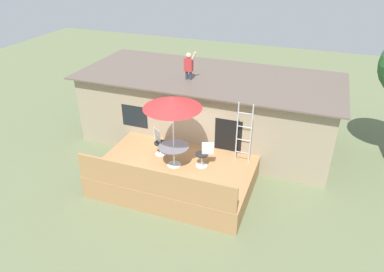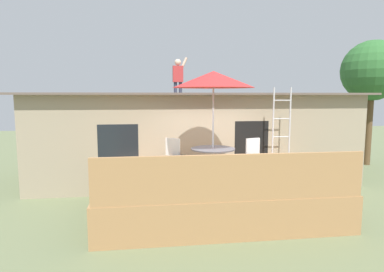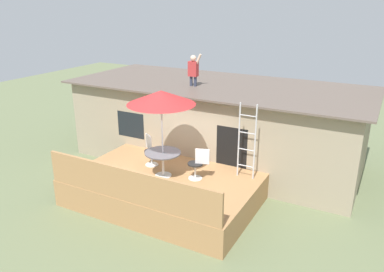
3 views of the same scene
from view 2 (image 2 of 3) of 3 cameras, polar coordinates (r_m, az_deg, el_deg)
The scene contains 11 objects.
ground_plane at distance 8.20m, azimuth 3.82°, elevation -12.84°, with size 40.00×40.00×0.00m, color #66704C.
house at distance 11.34m, azimuth 0.26°, elevation 0.19°, with size 10.50×4.50×2.86m.
deck at distance 8.08m, azimuth 3.84°, elevation -10.17°, with size 5.29×3.49×0.80m, color #A87A4C.
deck_railing at distance 6.26m, azimuth 7.02°, elevation -7.23°, with size 5.19×0.08×0.90m, color #A87A4C.
patio_table at distance 7.83m, azimuth 3.63°, elevation -3.29°, with size 1.04×1.04×0.74m.
patio_umbrella at distance 7.71m, azimuth 3.74°, elevation 9.70°, with size 1.90×1.90×2.54m.
step_ladder at distance 9.40m, azimuth 15.17°, elevation 1.38°, with size 0.52×0.04×2.20m.
person_figure at distance 10.51m, azimuth -2.39°, elevation 10.74°, with size 0.47×0.20×1.11m.
patio_chair_left at distance 8.27m, azimuth -2.54°, elevation -3.64°, with size 0.56×0.46×0.92m.
patio_chair_right at distance 8.39m, azimuth 9.71°, elevation -3.57°, with size 0.61×0.44×0.92m.
backyard_tree at distance 14.96m, azimuth 28.68°, elevation 9.74°, with size 2.35×2.35×4.93m.
Camera 2 is at (-1.56, -7.56, 2.79)m, focal length 30.91 mm.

